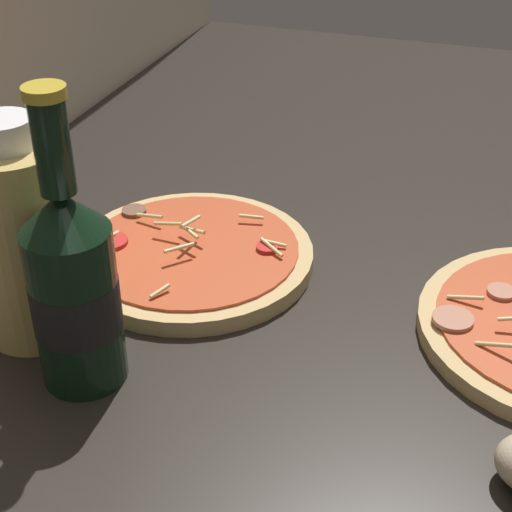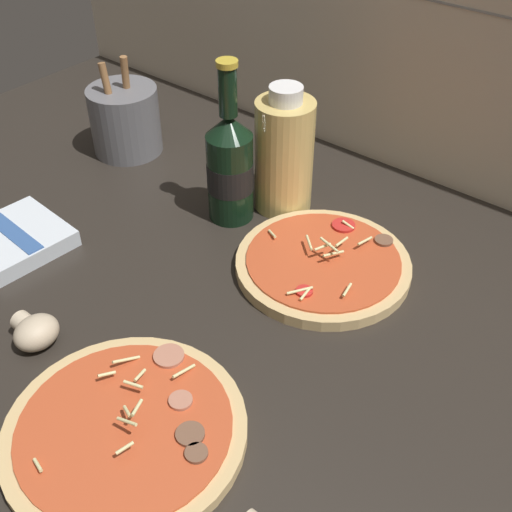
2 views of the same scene
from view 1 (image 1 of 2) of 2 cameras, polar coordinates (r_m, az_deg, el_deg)
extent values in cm
cube|color=#28231E|center=(72.75, 6.51, -4.01)|extent=(160.00, 90.00, 2.50)
cylinder|color=#B7755B|center=(68.13, 14.13, -4.45)|extent=(3.50, 3.50, 0.40)
cylinder|color=#B7755B|center=(72.60, 17.43, -2.51)|extent=(2.56, 2.56, 0.40)
cylinder|color=beige|center=(67.82, 17.95, -4.36)|extent=(0.82, 1.98, 0.61)
cylinder|color=beige|center=(70.45, 15.00, -2.93)|extent=(0.55, 3.18, 1.03)
cylinder|color=beige|center=(65.51, 17.02, -6.19)|extent=(1.21, 3.21, 1.47)
cylinder|color=tan|center=(76.48, -4.66, -0.03)|extent=(23.53, 23.53, 1.61)
cylinder|color=#C14C28|center=(75.97, -4.69, 0.58)|extent=(20.71, 20.71, 0.30)
cylinder|color=red|center=(75.18, 0.83, 0.63)|extent=(2.17, 2.17, 0.40)
cylinder|color=red|center=(77.43, -10.50, 1.06)|extent=(3.31, 3.31, 0.40)
cylinder|color=brown|center=(82.36, -8.86, 3.26)|extent=(2.53, 2.53, 0.40)
cylinder|color=beige|center=(74.63, 1.13, 0.64)|extent=(2.28, 2.94, 0.60)
cylinder|color=beige|center=(69.20, -7.01, -2.54)|extent=(2.06, 1.33, 0.68)
cylinder|color=beige|center=(77.72, -10.40, 1.48)|extent=(2.02, 0.42, 0.79)
cylinder|color=beige|center=(79.28, -0.34, 2.87)|extent=(0.83, 2.52, 0.45)
cylinder|color=beige|center=(73.29, -5.62, 0.60)|extent=(2.49, 2.29, 0.38)
cylinder|color=beige|center=(76.37, -4.67, 1.92)|extent=(1.51, 3.26, 0.92)
cylinder|color=beige|center=(76.82, -6.42, 2.35)|extent=(0.45, 2.99, 0.76)
cylinder|color=beige|center=(74.73, -4.84, 1.78)|extent=(1.46, 2.24, 0.70)
cylinder|color=beige|center=(75.33, 1.44, 0.92)|extent=(0.53, 2.16, 0.62)
cylinder|color=beige|center=(75.15, -4.77, 2.52)|extent=(3.20, 0.85, 0.83)
cylinder|color=beige|center=(79.77, -7.74, 2.91)|extent=(0.69, 3.05, 0.77)
cylinder|color=black|center=(60.96, -12.92, -3.61)|extent=(6.69, 6.69, 13.33)
cone|color=black|center=(56.64, -13.92, 3.13)|extent=(6.69, 6.69, 3.09)
cylinder|color=black|center=(54.46, -14.60, 7.69)|extent=(2.54, 2.54, 6.86)
cylinder|color=gold|center=(53.04, -15.17, 11.44)|extent=(2.92, 2.92, 0.80)
cylinder|color=black|center=(60.80, -12.95, -3.41)|extent=(6.76, 6.76, 4.27)
cylinder|color=#D6B766|center=(66.42, -16.56, 0.93)|extent=(8.63, 8.63, 16.97)
cylinder|color=white|center=(62.16, -17.93, 8.53)|extent=(4.75, 4.75, 2.31)
camera|label=2|loc=(1.00, 44.90, 33.29)|focal=45.00mm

